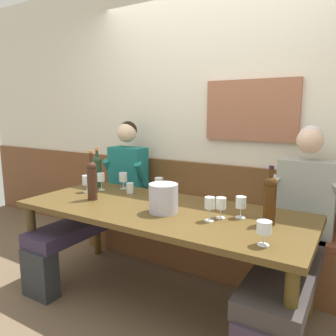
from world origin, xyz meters
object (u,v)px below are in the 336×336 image
Objects in this scene: wall_bench at (201,235)px; wine_glass_mid_right at (123,178)px; wine_bottle_green_tall at (92,179)px; wine_glass_near_bucket at (241,203)px; person_left_seat at (105,196)px; wine_glass_center_rear at (87,181)px; wine_bottle_amber_mid at (97,170)px; person_right_seat at (296,231)px; wine_glass_by_bottle at (210,204)px; ice_bucket at (163,198)px; wine_glass_left_end at (264,228)px; water_tumbler_right at (130,188)px; wine_glass_center_front at (101,178)px; dining_table at (160,218)px; wine_glass_mid_left at (221,204)px; wine_glass_right_end at (159,183)px; wine_bottle_clear_water at (270,199)px.

wall_bench is 0.90m from wine_glass_mid_right.
wine_bottle_green_tall is 1.17m from wine_glass_near_bucket.
person_left_seat is 8.97× the size of wine_glass_center_rear.
wine_bottle_amber_mid reaches higher than wine_glass_mid_right.
person_left_seat is 1.00× the size of person_right_seat.
wine_glass_near_bucket is (0.15, 0.17, -0.01)m from wine_glass_by_bottle.
ice_bucket is 1.38× the size of wine_glass_mid_right.
person_left_seat is at bearing 97.70° from wine_glass_center_rear.
wine_bottle_amber_mid is 2.72× the size of wine_glass_left_end.
wall_bench reaches higher than ice_bucket.
water_tumbler_right is at bearing 68.00° from wine_bottle_green_tall.
ice_bucket is 1.32× the size of wine_glass_center_front.
wine_bottle_amber_mid is 2.28× the size of wine_glass_by_bottle.
wall_bench reaches higher than water_tumbler_right.
ice_bucket is at bearing -153.88° from person_right_seat.
wine_glass_near_bucket reaches higher than dining_table.
wine_glass_left_end is 0.95× the size of wine_glass_mid_left.
wine_glass_center_front reaches higher than wine_glass_near_bucket.
wine_glass_center_rear is 1.65× the size of water_tumbler_right.
wall_bench is 0.69m from wine_glass_right_end.
person_right_seat reaches higher than wine_glass_mid_left.
wine_bottle_clear_water is at bearing 11.09° from ice_bucket.
wine_glass_by_bottle is at bearing 0.67° from wine_bottle_green_tall.
wine_bottle_green_tall is 2.49× the size of wine_glass_by_bottle.
wine_glass_mid_right is 0.19m from water_tumbler_right.
person_right_seat is 1.14m from wine_glass_right_end.
wine_glass_center_front is at bearing 171.91° from wine_glass_mid_left.
water_tumbler_right is (0.13, 0.32, -0.12)m from wine_bottle_green_tall.
water_tumbler_right is (-0.88, 0.31, -0.07)m from wine_glass_by_bottle.
ice_bucket is at bearing -24.10° from person_left_seat.
wine_glass_by_bottle is at bearing 152.99° from wine_glass_left_end.
wall_bench reaches higher than wine_glass_center_rear.
wine_glass_left_end is at bearing -50.10° from wall_bench.
ice_bucket is 0.61m from water_tumbler_right.
wine_glass_by_bottle is at bearing -19.25° from water_tumbler_right.
wall_bench is at bearing 118.45° from wine_glass_by_bottle.
wine_glass_by_bottle reaches higher than dining_table.
wine_bottle_amber_mid reaches higher than wall_bench.
ice_bucket is 0.86m from wine_glass_center_front.
wine_glass_center_rear is (0.06, -0.21, -0.06)m from wine_bottle_amber_mid.
person_left_seat is at bearing -178.31° from wine_glass_right_end.
wine_glass_mid_left is (-0.30, -0.04, -0.07)m from wine_bottle_clear_water.
person_right_seat is 3.37× the size of wine_bottle_green_tall.
wine_bottle_green_tall is 2.56× the size of wine_glass_center_front.
wine_glass_near_bucket is (0.57, 0.09, 0.17)m from dining_table.
wall_bench is 1.82× the size of person_right_seat.
dining_table is 13.41× the size of wine_glass_by_bottle.
wine_glass_left_end is 1.55m from wine_glass_mid_right.
wine_glass_by_bottle is 1.07× the size of wine_glass_mid_right.
wine_glass_center_rear is (-1.62, 0.34, 0.00)m from wine_glass_left_end.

